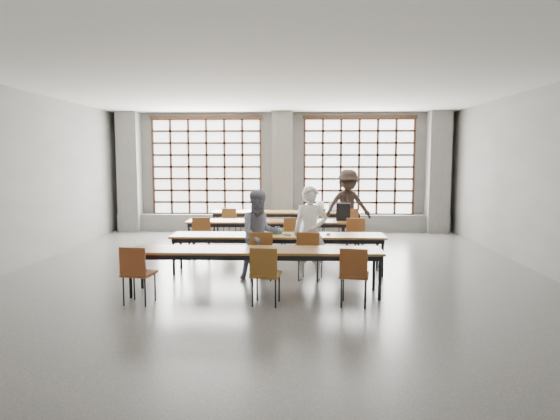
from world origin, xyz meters
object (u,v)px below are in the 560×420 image
object	(u,v)px
chair_front_right	(309,251)
desk_row_a	(286,214)
chair_near_left	(136,269)
laptop_front	(306,231)
chair_mid_centre	(292,233)
plastic_bag	(320,206)
chair_back_left	(231,221)
chair_mid_left	(201,232)
student_back	(348,206)
mouse	(328,234)
chair_mid_right	(355,233)
student_male	(311,233)
chair_back_mid	(317,222)
laptop_back	(336,209)
chair_front_left	(260,251)
chair_near_right	(354,271)
phone	(287,235)
student_female	(260,235)
backpack	(343,212)
desk_row_c	(278,238)
desk_row_d	(256,253)
desk_row_b	(274,223)
chair_back_right	(349,222)
chair_near_mid	(265,270)

from	to	relation	value
chair_front_right	desk_row_a	bearing A→B (deg)	96.01
chair_near_left	laptop_front	xyz separation A→B (m)	(2.55, 2.26, 0.25)
chair_mid_centre	plastic_bag	bearing A→B (deg)	74.47
chair_back_left	chair_mid_left	xyz separation A→B (m)	(-0.41, -1.97, 0.00)
chair_mid_left	student_back	bearing A→B (deg)	31.40
mouse	plastic_bag	distance (m)	4.15
chair_mid_right	student_male	distance (m)	2.26
chair_back_mid	mouse	bearing A→B (deg)	-88.98
laptop_back	plastic_bag	size ratio (longest dim) A/B	1.38
chair_front_left	chair_near_right	distance (m)	2.12
chair_mid_left	phone	bearing A→B (deg)	-39.46
student_female	student_male	bearing A→B (deg)	-18.97
student_female	backpack	xyz separation A→B (m)	(1.73, 2.66, 0.13)
chair_back_left	phone	world-z (taller)	chair_back_left
student_male	student_female	distance (m)	0.90
desk_row_c	student_back	size ratio (longest dim) A/B	2.14
desk_row_d	mouse	distance (m)	1.96
chair_front_left	desk_row_a	bearing A→B (deg)	85.51
mouse	chair_near_left	bearing A→B (deg)	-144.29
student_male	mouse	bearing A→B (deg)	55.66
chair_mid_left	chair_mid_right	world-z (taller)	same
student_back	student_male	bearing A→B (deg)	-115.43
chair_mid_centre	phone	size ratio (longest dim) A/B	6.77
chair_front_right	chair_near_right	size ratio (longest dim) A/B	1.00
desk_row_b	student_back	size ratio (longest dim) A/B	2.14
student_back	chair_back_right	bearing A→B (deg)	-89.54
phone	desk_row_b	bearing A→B (deg)	98.92
chair_mid_centre	desk_row_c	bearing A→B (deg)	-99.51
chair_mid_right	phone	xyz separation A→B (m)	(-1.45, -1.58, 0.20)
desk_row_a	mouse	size ratio (longest dim) A/B	40.82
student_back	plastic_bag	xyz separation A→B (m)	(-0.70, 0.55, -0.06)
student_male	student_female	world-z (taller)	student_male
desk_row_d	backpack	xyz separation A→B (m)	(1.73, 3.68, 0.27)
desk_row_d	chair_mid_left	distance (m)	3.34
chair_back_right	chair_front_right	xyz separation A→B (m)	(-1.13, -4.08, 0.00)
desk_row_c	laptop_back	bearing A→B (deg)	71.20
laptop_back	student_back	bearing A→B (deg)	-67.09
chair_mid_left	laptop_back	size ratio (longest dim) A/B	2.23
desk_row_d	chair_near_left	xyz separation A→B (m)	(-1.71, -0.63, -0.13)
desk_row_b	chair_back_left	world-z (taller)	chair_back_left
desk_row_b	chair_mid_left	world-z (taller)	chair_mid_left
desk_row_b	phone	world-z (taller)	phone
backpack	student_male	bearing A→B (deg)	-100.27
chair_near_left	mouse	world-z (taller)	chair_near_left
chair_mid_right	mouse	world-z (taller)	chair_mid_right
chair_back_mid	chair_front_right	xyz separation A→B (m)	(-0.31, -4.08, 0.00)
student_female	backpack	bearing A→B (deg)	37.98
desk_row_a	chair_back_left	xyz separation A→B (m)	(-1.42, -0.63, -0.13)
chair_mid_left	chair_near_mid	size ratio (longest dim) A/B	1.00
chair_front_right	chair_near_left	xyz separation A→B (m)	(-2.59, -1.52, 0.00)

